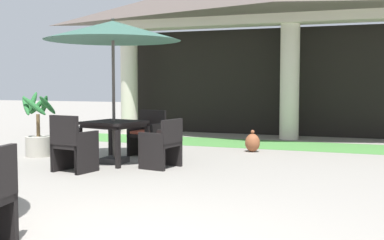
{
  "coord_description": "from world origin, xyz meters",
  "views": [
    {
      "loc": [
        2.19,
        -3.5,
        1.44
      ],
      "look_at": [
        -0.06,
        2.45,
        0.97
      ],
      "focal_mm": 46.69,
      "sensor_mm": 36.0,
      "label": 1
    }
  ],
  "objects": [
    {
      "name": "terracotta_urn",
      "position": [
        -0.3,
        6.65,
        0.19
      ],
      "size": [
        0.31,
        0.31,
        0.46
      ],
      "color": "brown",
      "rests_on": "ground"
    },
    {
      "name": "lawn_strip",
      "position": [
        0.0,
        7.98,
        0.0
      ],
      "size": [
        12.23,
        1.71,
        0.01
      ],
      "primitive_type": "cube",
      "color": "#47843D",
      "rests_on": "ground"
    },
    {
      "name": "patio_table_near_foreground",
      "position": [
        -2.28,
        4.35,
        0.66
      ],
      "size": [
        1.06,
        1.06,
        0.76
      ],
      "rotation": [
        0.0,
        0.0,
        -0.16
      ],
      "color": "black",
      "rests_on": "ground"
    },
    {
      "name": "patio_chair_near_foreground_south",
      "position": [
        -2.46,
        3.32,
        0.43
      ],
      "size": [
        0.67,
        0.6,
        0.93
      ],
      "rotation": [
        0.0,
        0.0,
        -0.16
      ],
      "color": "black",
      "rests_on": "ground"
    },
    {
      "name": "background_pavilion",
      "position": [
        0.0,
        9.43,
        3.49
      ],
      "size": [
        10.43,
        2.97,
        4.51
      ],
      "color": "beige",
      "rests_on": "ground"
    },
    {
      "name": "potted_palm_left_edge",
      "position": [
        -4.09,
        4.54,
        0.39
      ],
      "size": [
        0.69,
        0.63,
        1.29
      ],
      "color": "#B2AD9E",
      "rests_on": "ground"
    },
    {
      "name": "patio_umbrella_near_foreground",
      "position": [
        -2.28,
        4.35,
        2.34
      ],
      "size": [
        2.42,
        2.42,
        2.6
      ],
      "color": "#2D2D2D",
      "rests_on": "ground"
    },
    {
      "name": "patio_chair_near_foreground_east",
      "position": [
        -1.25,
        4.18,
        0.4
      ],
      "size": [
        0.6,
        0.68,
        0.84
      ],
      "rotation": [
        0.0,
        0.0,
        1.41
      ],
      "color": "black",
      "rests_on": "ground"
    },
    {
      "name": "patio_chair_near_foreground_north",
      "position": [
        -2.11,
        5.38,
        0.42
      ],
      "size": [
        0.69,
        0.59,
        0.9
      ],
      "rotation": [
        0.0,
        0.0,
        -3.31
      ],
      "color": "black",
      "rests_on": "ground"
    }
  ]
}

